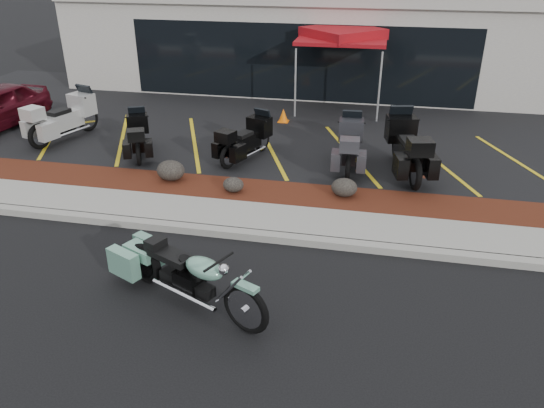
% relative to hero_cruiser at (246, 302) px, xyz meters
% --- Properties ---
extents(ground, '(90.00, 90.00, 0.00)m').
position_rel_hero_cruiser_xyz_m(ground, '(-1.19, 1.84, -0.55)').
color(ground, black).
rests_on(ground, ground).
extents(curb, '(24.00, 0.25, 0.15)m').
position_rel_hero_cruiser_xyz_m(curb, '(-1.19, 2.74, -0.47)').
color(curb, gray).
rests_on(curb, ground).
extents(sidewalk, '(24.00, 1.20, 0.15)m').
position_rel_hero_cruiser_xyz_m(sidewalk, '(-1.19, 3.44, -0.47)').
color(sidewalk, gray).
rests_on(sidewalk, ground).
extents(mulch_bed, '(24.00, 1.20, 0.16)m').
position_rel_hero_cruiser_xyz_m(mulch_bed, '(-1.19, 4.64, -0.47)').
color(mulch_bed, '#370F0C').
rests_on(mulch_bed, ground).
extents(upper_lot, '(26.00, 9.60, 0.15)m').
position_rel_hero_cruiser_xyz_m(upper_lot, '(-1.19, 10.04, -0.47)').
color(upper_lot, black).
rests_on(upper_lot, ground).
extents(dealership_building, '(18.00, 8.16, 4.00)m').
position_rel_hero_cruiser_xyz_m(dealership_building, '(-1.19, 16.31, 1.46)').
color(dealership_building, '#ADA59C').
rests_on(dealership_building, ground).
extents(boulder_left, '(0.67, 0.56, 0.48)m').
position_rel_hero_cruiser_xyz_m(boulder_left, '(-3.05, 4.81, -0.15)').
color(boulder_left, black).
rests_on(boulder_left, mulch_bed).
extents(boulder_mid, '(0.48, 0.40, 0.34)m').
position_rel_hero_cruiser_xyz_m(boulder_mid, '(-1.42, 4.46, -0.22)').
color(boulder_mid, black).
rests_on(boulder_mid, mulch_bed).
extents(boulder_right, '(0.58, 0.48, 0.41)m').
position_rel_hero_cruiser_xyz_m(boulder_right, '(1.06, 4.73, -0.18)').
color(boulder_right, black).
rests_on(boulder_right, mulch_bed).
extents(hero_cruiser, '(3.16, 2.02, 1.10)m').
position_rel_hero_cruiser_xyz_m(hero_cruiser, '(0.00, 0.00, 0.00)').
color(hero_cruiser, '#6FAD92').
rests_on(hero_cruiser, ground).
extents(touring_white, '(1.60, 2.57, 1.40)m').
position_rel_hero_cruiser_xyz_m(touring_white, '(-6.81, 7.78, 0.30)').
color(touring_white, '#BABAB6').
rests_on(touring_white, upper_lot).
extents(touring_black_front, '(1.47, 2.10, 1.14)m').
position_rel_hero_cruiser_xyz_m(touring_black_front, '(-4.76, 6.84, 0.17)').
color(touring_black_front, black).
rests_on(touring_black_front, upper_lot).
extents(touring_black_mid, '(1.49, 2.18, 1.19)m').
position_rel_hero_cruiser_xyz_m(touring_black_mid, '(-1.35, 7.16, 0.19)').
color(touring_black_mid, black).
rests_on(touring_black_mid, upper_lot).
extents(touring_grey, '(0.92, 2.21, 1.27)m').
position_rel_hero_cruiser_xyz_m(touring_grey, '(1.01, 7.22, 0.24)').
color(touring_grey, '#2F3035').
rests_on(touring_grey, upper_lot).
extents(touring_black_rear, '(1.48, 2.67, 1.47)m').
position_rel_hero_cruiser_xyz_m(touring_black_rear, '(2.22, 7.21, 0.33)').
color(touring_black_rear, black).
rests_on(touring_black_rear, upper_lot).
extents(traffic_cone, '(0.36, 0.36, 0.42)m').
position_rel_hero_cruiser_xyz_m(traffic_cone, '(-1.27, 9.85, -0.19)').
color(traffic_cone, orange).
rests_on(traffic_cone, upper_lot).
extents(popup_canopy, '(2.98, 2.98, 2.63)m').
position_rel_hero_cruiser_xyz_m(popup_canopy, '(0.31, 11.82, 1.99)').
color(popup_canopy, silver).
rests_on(popup_canopy, upper_lot).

